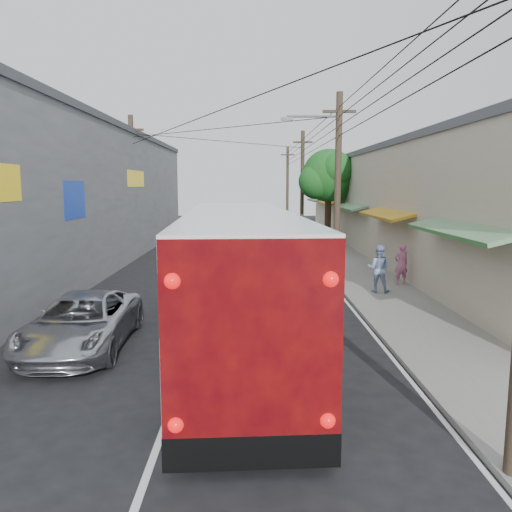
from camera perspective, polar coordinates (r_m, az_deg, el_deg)
The scene contains 13 objects.
ground at distance 9.57m, azimuth -10.02°, elevation -17.65°, with size 120.00×120.00×0.00m, color black.
sidewalk at distance 29.21m, azimuth 9.32°, elevation -0.04°, with size 3.00×80.00×0.12m, color slate.
building_right at distance 31.95m, azimuth 16.83°, elevation 5.98°, with size 7.09×40.00×6.25m.
building_left at distance 28.32m, azimuth -21.36°, elevation 6.56°, with size 7.20×36.00×7.25m.
utility_poles at distance 28.87m, azimuth 2.72°, elevation 8.07°, with size 11.80×45.28×8.00m.
street_tree at distance 34.93m, azimuth 8.41°, elevation 8.89°, with size 4.40×4.00×6.60m.
coach_bus at distance 12.81m, azimuth -1.92°, elevation -2.38°, with size 3.30×12.23×3.49m.
jeepney at distance 13.51m, azimuth -19.27°, elevation -7.16°, with size 2.28×4.94×1.37m, color silver.
parked_suv at distance 23.60m, azimuth 5.05°, elevation -0.06°, with size 2.25×5.53×1.60m, color gray.
parked_car_mid at distance 32.28m, azimuth 4.92°, elevation 2.09°, with size 1.84×4.58×1.56m, color black.
parked_car_far at distance 39.18m, azimuth 3.35°, elevation 3.21°, with size 1.72×4.94×1.63m, color black.
pedestrian_near at distance 21.12m, azimuth 16.25°, elevation -0.89°, with size 0.61×0.40×1.67m, color #C06691.
pedestrian_far at distance 19.39m, azimuth 13.84°, elevation -1.40°, with size 0.87×0.68×1.79m, color #90A6D2.
Camera 1 is at (1.51, -8.49, 4.13)m, focal length 35.00 mm.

